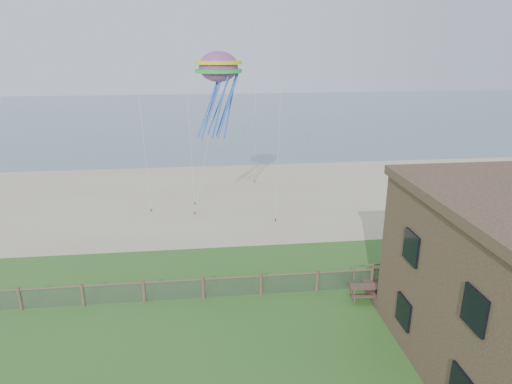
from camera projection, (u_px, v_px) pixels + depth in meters
ground at (280, 373)px, 18.32m from camera, size 160.00×160.00×0.00m
sand_beach at (238, 196)px, 39.04m from camera, size 72.00×20.00×0.02m
ocean at (218, 115)px, 80.48m from camera, size 160.00×68.00×0.02m
chainlink_fence at (261, 285)px, 23.79m from camera, size 36.20×0.20×1.25m
motel_deck at (504, 286)px, 24.36m from camera, size 15.00×2.00×0.50m
picnic_table at (364, 293)px, 23.49m from camera, size 1.68×1.35×0.65m
octopus_kite at (219, 92)px, 29.32m from camera, size 3.06×2.23×6.13m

